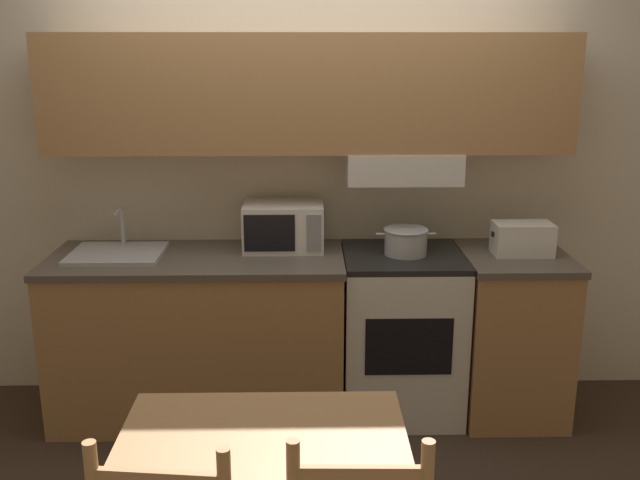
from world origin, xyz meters
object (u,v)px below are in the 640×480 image
(stove_range, at_px, (401,333))
(cooking_pot, at_px, (406,241))
(dining_table, at_px, (263,480))
(sink_basin, at_px, (117,253))
(toaster, at_px, (522,238))
(microwave, at_px, (283,226))

(stove_range, xyz_separation_m, cooking_pot, (0.01, -0.01, 0.52))
(stove_range, relative_size, dining_table, 0.98)
(stove_range, distance_m, sink_basin, 1.56)
(stove_range, relative_size, toaster, 2.84)
(cooking_pot, distance_m, microwave, 0.65)
(stove_range, bearing_deg, cooking_pot, -42.87)
(sink_basin, height_order, dining_table, sink_basin)
(microwave, bearing_deg, sink_basin, -171.43)
(microwave, distance_m, sink_basin, 0.88)
(sink_basin, xyz_separation_m, dining_table, (0.84, -1.60, -0.27))
(stove_range, distance_m, cooking_pot, 0.52)
(toaster, bearing_deg, dining_table, -128.32)
(stove_range, xyz_separation_m, sink_basin, (-1.49, -0.02, 0.46))
(cooking_pot, relative_size, microwave, 0.74)
(stove_range, xyz_separation_m, microwave, (-0.63, 0.11, 0.57))
(toaster, bearing_deg, microwave, 173.80)
(cooking_pot, xyz_separation_m, microwave, (-0.64, 0.12, 0.05))
(cooking_pot, xyz_separation_m, sink_basin, (-1.50, -0.01, -0.06))
(cooking_pot, relative_size, sink_basin, 0.66)
(dining_table, bearing_deg, stove_range, 68.20)
(sink_basin, distance_m, dining_table, 1.83)
(toaster, distance_m, sink_basin, 2.11)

